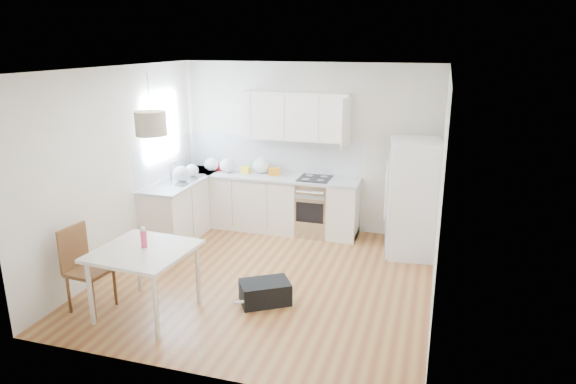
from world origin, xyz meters
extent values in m
plane|color=brown|center=(0.00, 0.00, 0.00)|extent=(4.20, 4.20, 0.00)
plane|color=white|center=(0.00, 0.00, 2.70)|extent=(4.20, 4.20, 0.00)
plane|color=beige|center=(0.00, 2.10, 1.35)|extent=(4.20, 0.00, 4.20)
plane|color=beige|center=(-2.10, 0.00, 1.35)|extent=(0.00, 4.20, 4.20)
plane|color=beige|center=(2.10, 0.00, 1.35)|extent=(0.00, 4.20, 4.20)
cube|color=#BFE0F9|center=(-2.09, 1.15, 1.75)|extent=(0.02, 1.00, 1.00)
cube|color=white|center=(-0.60, 1.80, 0.44)|extent=(3.00, 0.60, 0.88)
cube|color=white|center=(-1.80, 1.20, 0.44)|extent=(0.60, 1.80, 0.88)
cube|color=#A1A3A6|center=(-0.60, 1.80, 0.90)|extent=(3.02, 0.64, 0.04)
cube|color=#A1A3A6|center=(-1.80, 1.20, 0.90)|extent=(0.64, 1.82, 0.04)
cube|color=white|center=(-0.60, 2.09, 1.21)|extent=(3.00, 0.01, 0.58)
cube|color=white|center=(-2.09, 1.20, 1.21)|extent=(0.01, 1.80, 0.58)
cube|color=white|center=(-0.15, 1.94, 1.88)|extent=(1.70, 0.32, 0.75)
cube|color=beige|center=(-1.01, -1.23, 0.77)|extent=(1.07, 1.07, 0.04)
cylinder|color=white|center=(-1.46, -1.62, 0.38)|extent=(0.05, 0.05, 0.75)
cylinder|color=white|center=(-0.62, -1.68, 0.38)|extent=(0.05, 0.05, 0.75)
cylinder|color=white|center=(-1.40, -0.78, 0.38)|extent=(0.05, 0.05, 0.75)
cylinder|color=white|center=(-0.56, -0.84, 0.38)|extent=(0.05, 0.05, 0.75)
cylinder|color=#D33A5C|center=(-1.03, -1.17, 0.91)|extent=(0.09, 0.09, 0.24)
cube|color=black|center=(0.19, -0.60, 0.13)|extent=(0.69, 0.62, 0.27)
cylinder|color=beige|center=(-0.87, -1.11, 2.18)|extent=(0.38, 0.38, 0.26)
ellipsoid|color=silver|center=(-1.58, 1.80, 1.03)|extent=(0.24, 0.21, 0.22)
ellipsoid|color=silver|center=(-1.28, 1.77, 1.04)|extent=(0.26, 0.22, 0.24)
ellipsoid|color=silver|center=(-0.72, 1.90, 1.05)|extent=(0.29, 0.25, 0.26)
ellipsoid|color=silver|center=(-1.73, 1.38, 1.02)|extent=(0.22, 0.19, 0.20)
ellipsoid|color=silver|center=(-1.74, 1.06, 1.04)|extent=(0.27, 0.23, 0.24)
cube|color=orange|center=(-0.49, 1.83, 0.98)|extent=(0.21, 0.17, 0.12)
cube|color=yellow|center=(-0.98, 1.83, 0.97)|extent=(0.18, 0.13, 0.11)
cube|color=red|center=(-1.48, 1.88, 0.98)|extent=(0.18, 0.12, 0.12)
camera|label=1|loc=(2.05, -5.82, 3.01)|focal=32.00mm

